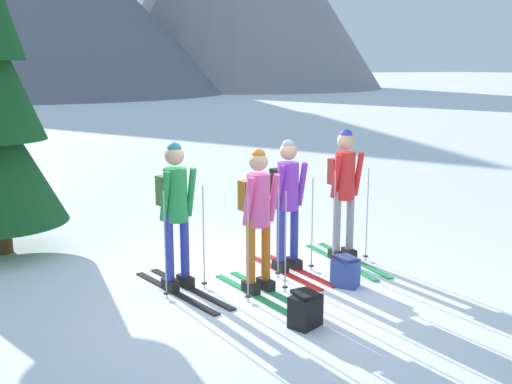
{
  "coord_description": "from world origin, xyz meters",
  "views": [
    {
      "loc": [
        -3.29,
        -6.62,
        2.69
      ],
      "look_at": [
        0.22,
        0.45,
        1.05
      ],
      "focal_mm": 42.82,
      "sensor_mm": 36.0,
      "label": 1
    }
  ],
  "objects_px": {
    "backpack_on_snow_front": "(305,310)",
    "backpack_on_snow_beside": "(345,272)",
    "skier_in_purple": "(287,197)",
    "skier_in_red": "(344,186)",
    "skier_in_green": "(175,207)",
    "skier_in_pink": "(258,212)"
  },
  "relations": [
    {
      "from": "backpack_on_snow_front",
      "to": "backpack_on_snow_beside",
      "type": "xyz_separation_m",
      "value": [
        1.06,
        0.81,
        0.0
      ]
    },
    {
      "from": "skier_in_purple",
      "to": "skier_in_red",
      "type": "xyz_separation_m",
      "value": [
        0.93,
        0.05,
        0.06
      ]
    },
    {
      "from": "skier_in_purple",
      "to": "backpack_on_snow_beside",
      "type": "bearing_deg",
      "value": -68.09
    },
    {
      "from": "backpack_on_snow_front",
      "to": "skier_in_red",
      "type": "bearing_deg",
      "value": 46.52
    },
    {
      "from": "skier_in_red",
      "to": "backpack_on_snow_beside",
      "type": "distance_m",
      "value": 1.39
    },
    {
      "from": "skier_in_purple",
      "to": "skier_in_red",
      "type": "height_order",
      "value": "skier_in_red"
    },
    {
      "from": "skier_in_green",
      "to": "backpack_on_snow_beside",
      "type": "height_order",
      "value": "skier_in_green"
    },
    {
      "from": "skier_in_purple",
      "to": "backpack_on_snow_front",
      "type": "xyz_separation_m",
      "value": [
        -0.71,
        -1.68,
        -0.81
      ]
    },
    {
      "from": "skier_in_pink",
      "to": "skier_in_red",
      "type": "bearing_deg",
      "value": 20.49
    },
    {
      "from": "skier_in_pink",
      "to": "skier_in_purple",
      "type": "height_order",
      "value": "skier_in_purple"
    },
    {
      "from": "skier_in_green",
      "to": "skier_in_red",
      "type": "bearing_deg",
      "value": 1.8
    },
    {
      "from": "skier_in_pink",
      "to": "skier_in_purple",
      "type": "bearing_deg",
      "value": 38.09
    },
    {
      "from": "skier_in_purple",
      "to": "backpack_on_snow_front",
      "type": "bearing_deg",
      "value": -113.04
    },
    {
      "from": "skier_in_pink",
      "to": "backpack_on_snow_beside",
      "type": "xyz_separation_m",
      "value": [
        1.06,
        -0.31,
        -0.8
      ]
    },
    {
      "from": "backpack_on_snow_front",
      "to": "backpack_on_snow_beside",
      "type": "bearing_deg",
      "value": 37.31
    },
    {
      "from": "skier_in_purple",
      "to": "backpack_on_snow_beside",
      "type": "height_order",
      "value": "skier_in_purple"
    },
    {
      "from": "backpack_on_snow_beside",
      "to": "skier_in_red",
      "type": "bearing_deg",
      "value": 57.83
    },
    {
      "from": "skier_in_red",
      "to": "skier_in_purple",
      "type": "bearing_deg",
      "value": -176.62
    },
    {
      "from": "backpack_on_snow_front",
      "to": "backpack_on_snow_beside",
      "type": "height_order",
      "value": "same"
    },
    {
      "from": "backpack_on_snow_front",
      "to": "backpack_on_snow_beside",
      "type": "distance_m",
      "value": 1.33
    },
    {
      "from": "skier_in_pink",
      "to": "skier_in_red",
      "type": "distance_m",
      "value": 1.75
    },
    {
      "from": "backpack_on_snow_beside",
      "to": "skier_in_green",
      "type": "bearing_deg",
      "value": 156.04
    }
  ]
}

